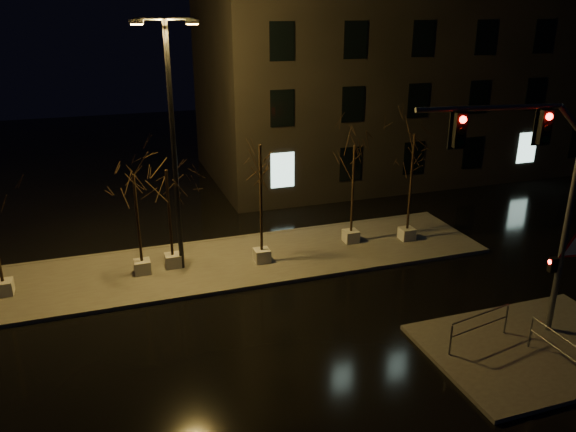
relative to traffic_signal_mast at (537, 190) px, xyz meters
name	(u,v)px	position (x,y,z in m)	size (l,w,h in m)	color
ground	(281,334)	(-7.37, 2.63, -5.17)	(90.00, 90.00, 0.00)	black
median	(238,261)	(-7.37, 8.63, -5.09)	(22.00, 5.00, 0.15)	#4A4742
sidewalk_corner	(535,348)	(0.13, -0.87, -5.09)	(7.00, 5.00, 0.15)	#4A4742
building	(399,54)	(6.63, 20.63, 2.33)	(25.00, 12.00, 15.00)	black
tree_1	(135,197)	(-11.38, 8.62, -1.75)	(1.80, 1.80, 4.30)	#AFACA3
tree_2	(168,192)	(-10.11, 8.84, -1.74)	(1.80, 1.80, 4.32)	#AFACA3
tree_3	(260,172)	(-6.43, 8.14, -1.04)	(1.80, 1.80, 5.24)	#AFACA3
tree_4	(354,168)	(-1.92, 8.88, -1.46)	(1.80, 1.80, 4.69)	#AFACA3
tree_5	(413,158)	(0.70, 8.32, -1.11)	(1.80, 1.80, 5.14)	#AFACA3
traffic_signal_mast	(537,190)	(0.00, 0.00, 0.00)	(6.19, 1.12, 7.64)	slate
streetlight_main	(173,133)	(-9.77, 8.63, 0.69)	(2.47, 0.72, 9.90)	black
guard_rail_a	(480,324)	(-1.55, -0.14, -4.29)	(2.52, 0.54, 1.11)	slate
guard_rail_b	(558,346)	(-0.11, -1.96, -4.31)	(0.08, 2.32, 1.10)	slate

